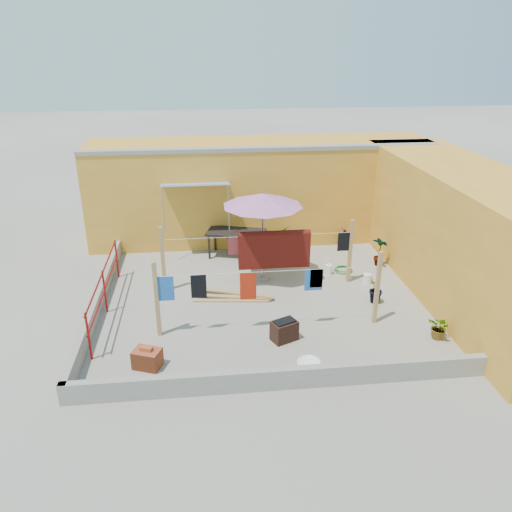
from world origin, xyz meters
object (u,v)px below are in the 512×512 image
object	(u,v)px
water_jug_a	(329,270)
green_hose	(343,270)
brazier	(284,330)
outdoor_table	(236,234)
patio_umbrella	(263,200)
water_jug_b	(367,279)
brick_stack	(147,358)
plant_back_a	(276,239)
white_basin	(309,363)

from	to	relation	value
water_jug_a	green_hose	world-z (taller)	water_jug_a
brazier	green_hose	size ratio (longest dim) A/B	1.19
green_hose	outdoor_table	bearing A→B (deg)	154.45
patio_umbrella	water_jug_a	bearing A→B (deg)	3.73
water_jug_b	water_jug_a	bearing A→B (deg)	142.06
outdoor_table	brick_stack	world-z (taller)	outdoor_table
water_jug_b	green_hose	world-z (taller)	water_jug_b
brick_stack	brazier	distance (m)	3.00
plant_back_a	water_jug_b	bearing A→B (deg)	-50.43
patio_umbrella	brazier	size ratio (longest dim) A/B	3.93
patio_umbrella	water_jug_b	world-z (taller)	patio_umbrella
patio_umbrella	plant_back_a	world-z (taller)	patio_umbrella
green_hose	water_jug_a	bearing A→B (deg)	-160.19
patio_umbrella	brazier	xyz separation A→B (m)	(0.11, -3.12, -2.05)
white_basin	green_hose	size ratio (longest dim) A/B	0.91
outdoor_table	water_jug_a	xyz separation A→B (m)	(2.51, -1.61, -0.59)
brick_stack	plant_back_a	world-z (taller)	plant_back_a
brick_stack	green_hose	world-z (taller)	brick_stack
green_hose	plant_back_a	size ratio (longest dim) A/B	0.68
outdoor_table	white_basin	bearing A→B (deg)	-79.78
water_jug_a	green_hose	size ratio (longest dim) A/B	0.60
water_jug_a	water_jug_b	size ratio (longest dim) A/B	1.01
white_basin	water_jug_b	xyz separation A→B (m)	(2.36, 3.52, 0.10)
water_jug_a	outdoor_table	bearing A→B (deg)	147.41
plant_back_a	brick_stack	bearing A→B (deg)	-121.14
water_jug_b	outdoor_table	bearing A→B (deg)	145.93
brick_stack	plant_back_a	bearing A→B (deg)	58.86
white_basin	plant_back_a	size ratio (longest dim) A/B	0.62
patio_umbrella	plant_back_a	xyz separation A→B (m)	(0.69, 2.00, -1.89)
green_hose	brazier	bearing A→B (deg)	-123.91
brazier	white_basin	distance (m)	1.07
white_basin	water_jug_a	size ratio (longest dim) A/B	1.52
brazier	green_hose	bearing A→B (deg)	56.09
outdoor_table	white_basin	distance (m)	5.97
outdoor_table	green_hose	size ratio (longest dim) A/B	3.52
water_jug_a	plant_back_a	bearing A→B (deg)	123.25
outdoor_table	white_basin	xyz separation A→B (m)	(1.05, -5.83, -0.69)
brazier	water_jug_b	size ratio (longest dim) A/B	2.01
patio_umbrella	green_hose	bearing A→B (deg)	7.10
patio_umbrella	brick_stack	size ratio (longest dim) A/B	3.96
water_jug_b	plant_back_a	size ratio (longest dim) A/B	0.40
brazier	patio_umbrella	bearing A→B (deg)	91.95
brazier	water_jug_b	distance (m)	3.72
water_jug_a	brick_stack	bearing A→B (deg)	-140.36
patio_umbrella	white_basin	xyz separation A→B (m)	(0.46, -4.10, -2.25)
outdoor_table	brick_stack	bearing A→B (deg)	-111.92
brazier	water_jug_b	xyz separation A→B (m)	(2.72, 2.54, -0.10)
patio_umbrella	white_basin	bearing A→B (deg)	-83.61
green_hose	plant_back_a	world-z (taller)	plant_back_a
brazier	plant_back_a	bearing A→B (deg)	83.51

